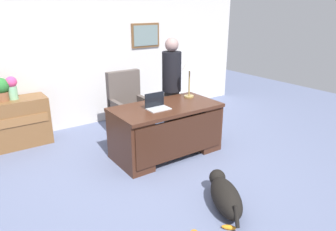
% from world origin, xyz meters
% --- Properties ---
extents(ground_plane, '(12.00, 12.00, 0.00)m').
position_xyz_m(ground_plane, '(0.00, 0.00, 0.00)').
color(ground_plane, slate).
extents(back_wall, '(7.00, 0.16, 2.70)m').
position_xyz_m(back_wall, '(0.01, 2.60, 1.35)').
color(back_wall, silver).
rests_on(back_wall, ground_plane).
extents(desk, '(1.61, 0.85, 0.78)m').
position_xyz_m(desk, '(0.33, 0.58, 0.42)').
color(desk, '#422316').
rests_on(desk, ground_plane).
extents(credenza, '(1.30, 0.50, 0.79)m').
position_xyz_m(credenza, '(-1.64, 2.25, 0.39)').
color(credenza, brown).
rests_on(credenza, ground_plane).
extents(armchair, '(0.60, 0.59, 1.13)m').
position_xyz_m(armchair, '(0.21, 1.58, 0.50)').
color(armchair, '#564C47').
rests_on(armchair, ground_plane).
extents(person_standing, '(0.32, 0.32, 1.70)m').
position_xyz_m(person_standing, '(0.83, 1.16, 0.88)').
color(person_standing, '#262323').
rests_on(person_standing, ground_plane).
extents(dog_lying, '(0.61, 0.82, 0.30)m').
position_xyz_m(dog_lying, '(0.10, -0.92, 0.15)').
color(dog_lying, black).
rests_on(dog_lying, ground_plane).
extents(laptop, '(0.32, 0.22, 0.22)m').
position_xyz_m(laptop, '(0.15, 0.57, 0.84)').
color(laptop, '#B2B5BA').
rests_on(laptop, desk).
extents(desk_lamp, '(0.22, 0.22, 0.63)m').
position_xyz_m(desk_lamp, '(0.91, 0.78, 1.28)').
color(desk_lamp, '#9E8447').
rests_on(desk_lamp, desk).
extents(vase_with_flowers, '(0.17, 0.17, 0.37)m').
position_xyz_m(vase_with_flowers, '(-1.46, 2.25, 0.99)').
color(vase_with_flowers, '#88C795').
rests_on(vase_with_flowers, credenza).
extents(potted_plant, '(0.24, 0.24, 0.36)m').
position_xyz_m(potted_plant, '(-1.62, 2.25, 0.98)').
color(potted_plant, brown).
rests_on(potted_plant, credenza).
extents(dog_toy_plush, '(0.14, 0.14, 0.05)m').
position_xyz_m(dog_toy_plush, '(-0.14, -1.22, 0.03)').
color(dog_toy_plush, orange).
rests_on(dog_toy_plush, ground_plane).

